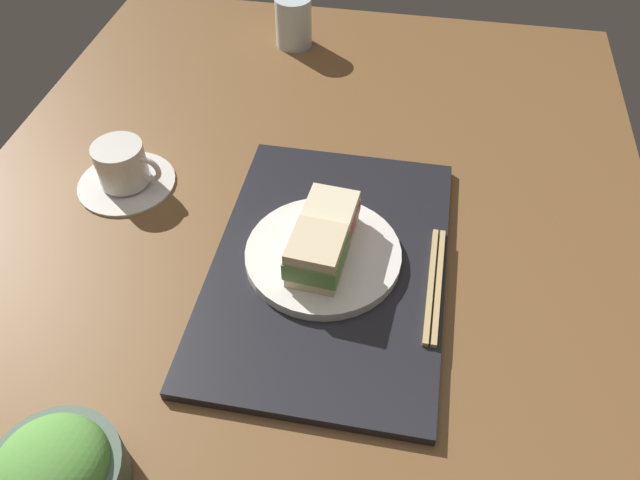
{
  "coord_description": "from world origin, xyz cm",
  "views": [
    {
      "loc": [
        -53.51,
        -14.14,
        62.25
      ],
      "look_at": [
        -1.09,
        -4.57,
        5.0
      ],
      "focal_mm": 34.71,
      "sensor_mm": 36.0,
      "label": 1
    }
  ],
  "objects": [
    {
      "name": "ground_plane",
      "position": [
        0.0,
        0.0,
        -1.5
      ],
      "size": [
        140.0,
        100.0,
        3.0
      ],
      "primitive_type": "cube",
      "color": "brown"
    },
    {
      "name": "serving_tray",
      "position": [
        -1.37,
        -5.85,
        0.7
      ],
      "size": [
        44.32,
        30.05,
        1.41
      ],
      "primitive_type": "cube",
      "color": "black",
      "rests_on": "ground_plane"
    },
    {
      "name": "sandwich_plate",
      "position": [
        -0.93,
        -4.96,
        2.09
      ],
      "size": [
        20.32,
        20.32,
        1.37
      ],
      "primitive_type": "cylinder",
      "color": "white",
      "rests_on": "serving_tray"
    },
    {
      "name": "sandwich_near",
      "position": [
        -4.32,
        -4.71,
        5.63
      ],
      "size": [
        8.02,
        7.32,
        5.7
      ],
      "color": "beige",
      "rests_on": "sandwich_plate"
    },
    {
      "name": "sandwich_far",
      "position": [
        2.46,
        -5.21,
        5.34
      ],
      "size": [
        8.12,
        7.2,
        5.12
      ],
      "color": "beige",
      "rests_on": "sandwich_plate"
    },
    {
      "name": "salad_bowl",
      "position": [
        -34.53,
        15.11,
        3.61
      ],
      "size": [
        13.04,
        13.04,
        7.95
      ],
      "color": "#4C6051",
      "rests_on": "ground_plane"
    },
    {
      "name": "chopsticks_pair",
      "position": [
        -2.99,
        -19.55,
        1.76
      ],
      "size": [
        18.57,
        1.85,
        0.7
      ],
      "color": "tan",
      "rests_on": "serving_tray"
    },
    {
      "name": "coffee_cup",
      "position": [
        9.6,
        26.78,
        2.95
      ],
      "size": [
        14.45,
        14.45,
        7.09
      ],
      "color": "silver",
      "rests_on": "ground_plane"
    },
    {
      "name": "drinking_glass",
      "position": [
        54.13,
        10.64,
        4.65
      ],
      "size": [
        6.93,
        6.93,
        9.3
      ],
      "primitive_type": "cylinder",
      "color": "silver",
      "rests_on": "ground_plane"
    }
  ]
}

